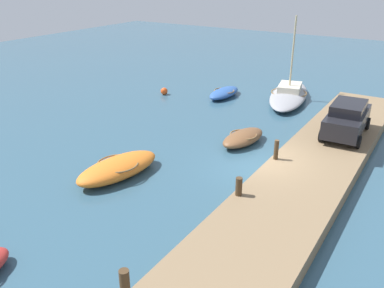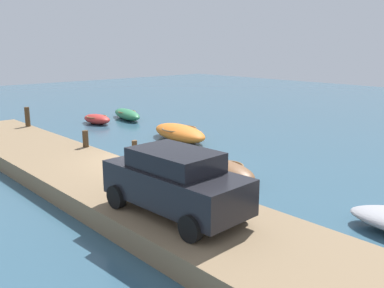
{
  "view_description": "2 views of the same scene",
  "coord_description": "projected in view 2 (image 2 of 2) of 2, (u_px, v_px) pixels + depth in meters",
  "views": [
    {
      "loc": [
        -15.81,
        -6.28,
        8.52
      ],
      "look_at": [
        -0.4,
        3.49,
        0.62
      ],
      "focal_mm": 38.02,
      "sensor_mm": 36.0,
      "label": 1
    },
    {
      "loc": [
        12.88,
        -9.25,
        4.99
      ],
      "look_at": [
        -1.06,
        3.35,
        0.57
      ],
      "focal_mm": 39.78,
      "sensor_mm": 36.0,
      "label": 2
    }
  ],
  "objects": [
    {
      "name": "motorboat_orange",
      "position": [
        179.0,
        133.0,
        22.59
      ],
      "size": [
        4.4,
        2.46,
        0.81
      ],
      "rotation": [
        0.0,
        0.0,
        -0.17
      ],
      "color": "orange",
      "rests_on": "ground_plane"
    },
    {
      "name": "mooring_post_mid_east",
      "position": [
        135.0,
        153.0,
        15.72
      ],
      "size": [
        0.2,
        0.2,
        0.92
      ],
      "primitive_type": "cylinder",
      "color": "#47331E",
      "rests_on": "dock_platform"
    },
    {
      "name": "dinghy_red",
      "position": [
        97.0,
        119.0,
        27.32
      ],
      "size": [
        2.38,
        1.33,
        0.61
      ],
      "rotation": [
        0.0,
        0.0,
        0.06
      ],
      "color": "#B72D28",
      "rests_on": "ground_plane"
    },
    {
      "name": "ground_plane",
      "position": [
        146.0,
        176.0,
        16.48
      ],
      "size": [
        84.0,
        84.0,
        0.0
      ],
      "primitive_type": "plane",
      "color": "#33566B"
    },
    {
      "name": "parked_car",
      "position": [
        175.0,
        181.0,
        11.01
      ],
      "size": [
        4.19,
        2.08,
        1.73
      ],
      "rotation": [
        0.0,
        0.0,
        0.05
      ],
      "color": "black",
      "rests_on": "dock_platform"
    },
    {
      "name": "mooring_post_mid_west",
      "position": [
        86.0,
        139.0,
        18.44
      ],
      "size": [
        0.25,
        0.25,
        0.73
      ],
      "primitive_type": "cylinder",
      "color": "#47331E",
      "rests_on": "dock_platform"
    },
    {
      "name": "mooring_post_west",
      "position": [
        27.0,
        117.0,
        23.05
      ],
      "size": [
        0.26,
        0.26,
        1.06
      ],
      "primitive_type": "cylinder",
      "color": "#47331E",
      "rests_on": "dock_platform"
    },
    {
      "name": "rowboat_green",
      "position": [
        127.0,
        114.0,
        28.97
      ],
      "size": [
        3.88,
        1.93,
        0.67
      ],
      "rotation": [
        0.0,
        0.0,
        -0.23
      ],
      "color": "#2D7A4C",
      "rests_on": "ground_plane"
    },
    {
      "name": "dock_platform",
      "position": [
        96.0,
        180.0,
        14.99
      ],
      "size": [
        25.68,
        3.63,
        0.63
      ],
      "primitive_type": "cube",
      "color": "#846B4C",
      "rests_on": "ground_plane"
    },
    {
      "name": "rowboat_brown",
      "position": [
        225.0,
        170.0,
        16.06
      ],
      "size": [
        3.25,
        1.82,
        0.68
      ],
      "rotation": [
        0.0,
        0.0,
        -0.16
      ],
      "color": "brown",
      "rests_on": "ground_plane"
    }
  ]
}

